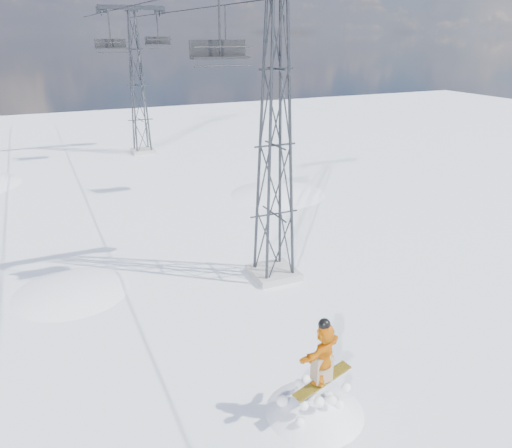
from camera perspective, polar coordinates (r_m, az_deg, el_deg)
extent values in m
plane|color=white|center=(14.84, 13.50, -19.30)|extent=(120.00, 120.00, 0.00)
sphere|color=white|center=(25.32, -18.00, -22.77)|extent=(16.00, 16.00, 16.00)
sphere|color=white|center=(35.37, 2.25, -11.40)|extent=(20.00, 20.00, 20.00)
cube|color=#999999|center=(20.79, 1.99, -5.59)|extent=(1.80, 1.80, 0.30)
cube|color=#999999|center=(43.47, -12.80, 8.15)|extent=(1.80, 1.80, 0.30)
cube|color=#2A2C31|center=(42.50, -14.09, 22.88)|extent=(5.00, 0.35, 0.35)
cube|color=#2A2C31|center=(42.12, -17.23, 22.35)|extent=(0.80, 0.25, 0.50)
cube|color=#2A2C31|center=(42.97, -10.95, 22.81)|extent=(0.80, 0.25, 0.50)
cylinder|color=black|center=(28.83, -13.10, 23.30)|extent=(0.06, 51.00, 0.06)
cylinder|color=black|center=(30.06, -4.14, 23.63)|extent=(0.06, 51.00, 0.06)
cube|color=#9E8015|center=(13.33, 7.60, -17.35)|extent=(1.71, 0.60, 0.38)
imported|color=orange|center=(12.83, 7.79, -14.40)|extent=(1.59, 1.07, 1.65)
cube|color=#917659|center=(13.09, 7.69, -15.98)|extent=(0.56, 0.51, 0.76)
sphere|color=black|center=(12.38, 7.97, -11.36)|extent=(0.31, 0.31, 0.31)
cylinder|color=black|center=(17.50, -4.20, 21.97)|extent=(0.08, 0.08, 2.17)
cube|color=black|center=(17.51, -4.10, 18.41)|extent=(1.97, 0.44, 0.08)
cube|color=black|center=(17.71, -4.39, 19.39)|extent=(1.97, 0.06, 0.54)
cylinder|color=black|center=(17.29, -3.78, 17.57)|extent=(1.97, 0.06, 0.06)
cylinder|color=black|center=(17.22, -3.77, 19.53)|extent=(1.97, 0.05, 0.05)
cylinder|color=black|center=(29.30, -3.51, 21.38)|extent=(0.09, 0.09, 2.38)
cube|color=black|center=(29.32, -3.46, 19.06)|extent=(2.17, 0.49, 0.09)
cube|color=black|center=(29.53, -3.65, 19.70)|extent=(2.17, 0.06, 0.60)
cylinder|color=black|center=(29.08, -3.24, 18.51)|extent=(2.17, 0.06, 0.06)
cylinder|color=black|center=(29.01, -3.23, 19.79)|extent=(2.17, 0.05, 0.05)
cylinder|color=black|center=(39.33, -16.39, 20.50)|extent=(0.09, 0.09, 2.44)
cube|color=black|center=(39.35, -16.20, 18.74)|extent=(2.22, 0.50, 0.09)
cube|color=black|center=(39.58, -16.31, 19.22)|extent=(2.22, 0.07, 0.61)
cylinder|color=black|center=(39.08, -16.09, 18.33)|extent=(2.22, 0.07, 0.07)
cylinder|color=black|center=(39.01, -16.18, 19.30)|extent=(2.22, 0.06, 0.06)
cylinder|color=black|center=(43.97, -11.18, 20.99)|extent=(0.08, 0.08, 2.29)
cube|color=black|center=(43.98, -11.07, 19.50)|extent=(2.08, 0.47, 0.08)
cube|color=black|center=(44.20, -11.17, 19.90)|extent=(2.08, 0.06, 0.57)
cylinder|color=black|center=(43.73, -10.96, 19.16)|extent=(2.08, 0.06, 0.06)
cylinder|color=black|center=(43.67, -11.00, 19.98)|extent=(2.08, 0.05, 0.05)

